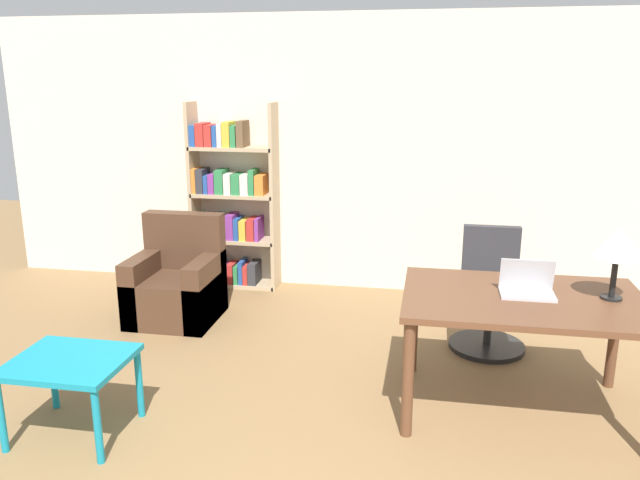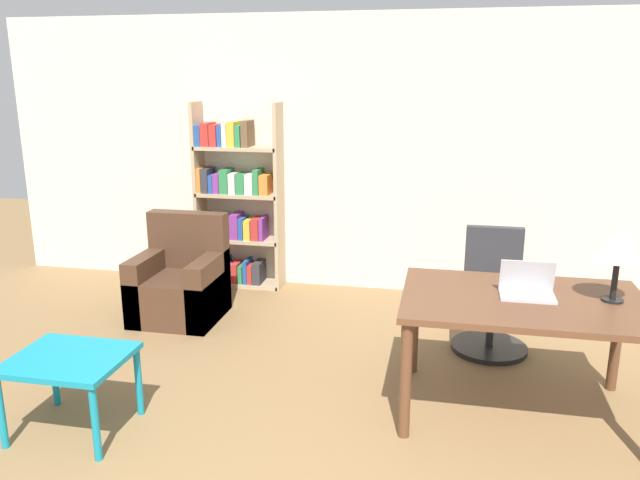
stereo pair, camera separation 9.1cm
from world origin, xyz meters
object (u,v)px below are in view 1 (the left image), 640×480
(office_chair, at_px, (489,298))
(armchair, at_px, (177,286))
(desk, at_px, (523,311))
(side_table_blue, at_px, (70,369))
(table_lamp, at_px, (618,243))
(laptop, at_px, (527,287))
(bookshelf, at_px, (230,207))

(office_chair, distance_m, armchair, 2.69)
(desk, relative_size, side_table_blue, 2.22)
(table_lamp, distance_m, armchair, 3.58)
(table_lamp, bearing_deg, office_chair, 124.00)
(laptop, relative_size, table_lamp, 0.73)
(office_chair, height_order, side_table_blue, office_chair)
(laptop, relative_size, bookshelf, 0.18)
(desk, bearing_deg, table_lamp, 5.84)
(table_lamp, relative_size, office_chair, 0.48)
(table_lamp, bearing_deg, armchair, 162.50)
(side_table_blue, bearing_deg, armchair, 93.86)
(office_chair, height_order, bookshelf, bookshelf)
(office_chair, distance_m, side_table_blue, 3.11)
(desk, distance_m, laptop, 0.15)
(office_chair, distance_m, bookshelf, 2.75)
(side_table_blue, relative_size, armchair, 0.73)
(desk, height_order, table_lamp, table_lamp)
(laptop, xyz_separation_m, side_table_blue, (-2.69, -0.82, -0.40))
(desk, height_order, laptop, laptop)
(office_chair, bearing_deg, armchair, 177.74)
(side_table_blue, xyz_separation_m, armchair, (-0.13, 1.88, -0.12))
(armchair, bearing_deg, table_lamp, -17.50)
(office_chair, bearing_deg, table_lamp, -56.00)
(table_lamp, distance_m, side_table_blue, 3.37)
(table_lamp, height_order, bookshelf, bookshelf)
(desk, relative_size, bookshelf, 0.80)
(side_table_blue, bearing_deg, bookshelf, 88.77)
(laptop, bearing_deg, desk, -115.27)
(table_lamp, bearing_deg, bookshelf, 147.14)
(armchair, bearing_deg, office_chair, -2.26)
(laptop, xyz_separation_m, armchair, (-2.81, 1.06, -0.53))
(side_table_blue, distance_m, armchair, 1.89)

